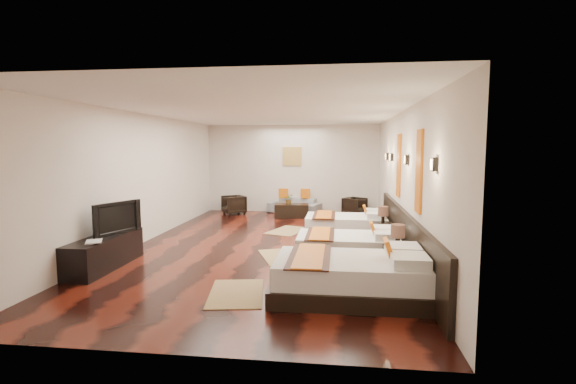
# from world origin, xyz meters

# --- Properties ---
(floor) EXTENTS (5.50, 9.50, 0.01)m
(floor) POSITION_xyz_m (0.00, 0.00, 0.00)
(floor) COLOR black
(floor) RESTS_ON ground
(ceiling) EXTENTS (5.50, 9.50, 0.01)m
(ceiling) POSITION_xyz_m (0.00, 0.00, 2.80)
(ceiling) COLOR white
(ceiling) RESTS_ON floor
(back_wall) EXTENTS (5.50, 0.01, 2.80)m
(back_wall) POSITION_xyz_m (0.00, 4.75, 1.40)
(back_wall) COLOR silver
(back_wall) RESTS_ON floor
(left_wall) EXTENTS (0.01, 9.50, 2.80)m
(left_wall) POSITION_xyz_m (-2.75, 0.00, 1.40)
(left_wall) COLOR silver
(left_wall) RESTS_ON floor
(right_wall) EXTENTS (0.01, 9.50, 2.80)m
(right_wall) POSITION_xyz_m (2.75, 0.00, 1.40)
(right_wall) COLOR silver
(right_wall) RESTS_ON floor
(headboard_panel) EXTENTS (0.08, 6.60, 0.90)m
(headboard_panel) POSITION_xyz_m (2.71, -0.80, 0.45)
(headboard_panel) COLOR black
(headboard_panel) RESTS_ON floor
(bed_near) EXTENTS (2.17, 1.37, 0.83)m
(bed_near) POSITION_xyz_m (1.70, -2.86, 0.28)
(bed_near) COLOR black
(bed_near) RESTS_ON floor
(bed_mid) EXTENTS (1.92, 1.21, 0.73)m
(bed_mid) POSITION_xyz_m (1.69, -1.00, 0.25)
(bed_mid) COLOR black
(bed_mid) RESTS_ON floor
(bed_far) EXTENTS (1.94, 1.22, 0.74)m
(bed_far) POSITION_xyz_m (1.69, 1.17, 0.25)
(bed_far) COLOR black
(bed_far) RESTS_ON floor
(nightstand_a) EXTENTS (0.43, 0.43, 0.84)m
(nightstand_a) POSITION_xyz_m (2.44, -1.83, 0.30)
(nightstand_a) COLOR black
(nightstand_a) RESTS_ON floor
(nightstand_b) EXTENTS (0.41, 0.41, 0.82)m
(nightstand_b) POSITION_xyz_m (2.44, 0.42, 0.29)
(nightstand_b) COLOR black
(nightstand_b) RESTS_ON floor
(jute_mat_near) EXTENTS (0.94, 1.31, 0.01)m
(jute_mat_near) POSITION_xyz_m (0.06, -2.96, 0.01)
(jute_mat_near) COLOR #9C7D4F
(jute_mat_near) RESTS_ON floor
(jute_mat_mid) EXTENTS (1.14, 1.39, 0.01)m
(jute_mat_mid) POSITION_xyz_m (0.45, -0.88, 0.01)
(jute_mat_mid) COLOR #9C7D4F
(jute_mat_mid) RESTS_ON floor
(jute_mat_far) EXTENTS (1.12, 1.39, 0.01)m
(jute_mat_far) POSITION_xyz_m (0.26, 1.60, 0.01)
(jute_mat_far) COLOR #9C7D4F
(jute_mat_far) RESTS_ON floor
(tv_console) EXTENTS (0.50, 1.80, 0.55)m
(tv_console) POSITION_xyz_m (-2.50, -1.97, 0.28)
(tv_console) COLOR black
(tv_console) RESTS_ON floor
(tv) EXTENTS (0.47, 0.98, 0.57)m
(tv) POSITION_xyz_m (-2.45, -1.72, 0.84)
(tv) COLOR black
(tv) RESTS_ON tv_console
(book) EXTENTS (0.36, 0.40, 0.03)m
(book) POSITION_xyz_m (-2.50, -2.50, 0.57)
(book) COLOR black
(book) RESTS_ON tv_console
(figurine) EXTENTS (0.35, 0.35, 0.35)m
(figurine) POSITION_xyz_m (-2.50, -1.21, 0.73)
(figurine) COLOR brown
(figurine) RESTS_ON tv_console
(sofa) EXTENTS (1.78, 1.18, 0.48)m
(sofa) POSITION_xyz_m (0.11, 4.45, 0.24)
(sofa) COLOR gray
(sofa) RESTS_ON floor
(armchair_left) EXTENTS (0.89, 0.88, 0.59)m
(armchair_left) POSITION_xyz_m (-1.76, 4.05, 0.29)
(armchair_left) COLOR black
(armchair_left) RESTS_ON floor
(armchair_right) EXTENTS (0.83, 0.83, 0.55)m
(armchair_right) POSITION_xyz_m (2.00, 4.33, 0.27)
(armchair_right) COLOR black
(armchair_right) RESTS_ON floor
(coffee_table) EXTENTS (1.04, 0.59, 0.40)m
(coffee_table) POSITION_xyz_m (0.11, 3.66, 0.20)
(coffee_table) COLOR black
(coffee_table) RESTS_ON floor
(table_plant) EXTENTS (0.29, 0.25, 0.30)m
(table_plant) POSITION_xyz_m (0.04, 3.60, 0.55)
(table_plant) COLOR #22531B
(table_plant) RESTS_ON coffee_table
(orange_panel_a) EXTENTS (0.04, 0.40, 1.30)m
(orange_panel_a) POSITION_xyz_m (2.73, -1.90, 1.70)
(orange_panel_a) COLOR #D86014
(orange_panel_a) RESTS_ON right_wall
(orange_panel_b) EXTENTS (0.04, 0.40, 1.30)m
(orange_panel_b) POSITION_xyz_m (2.73, 0.30, 1.70)
(orange_panel_b) COLOR #D86014
(orange_panel_b) RESTS_ON right_wall
(sconce_near) EXTENTS (0.07, 0.12, 0.18)m
(sconce_near) POSITION_xyz_m (2.70, -3.00, 1.85)
(sconce_near) COLOR black
(sconce_near) RESTS_ON right_wall
(sconce_mid) EXTENTS (0.07, 0.12, 0.18)m
(sconce_mid) POSITION_xyz_m (2.70, -0.80, 1.85)
(sconce_mid) COLOR black
(sconce_mid) RESTS_ON right_wall
(sconce_far) EXTENTS (0.07, 0.12, 0.18)m
(sconce_far) POSITION_xyz_m (2.70, 1.40, 1.85)
(sconce_far) COLOR black
(sconce_far) RESTS_ON right_wall
(sconce_lounge) EXTENTS (0.07, 0.12, 0.18)m
(sconce_lounge) POSITION_xyz_m (2.70, 2.30, 1.85)
(sconce_lounge) COLOR black
(sconce_lounge) RESTS_ON right_wall
(gold_artwork) EXTENTS (0.60, 0.04, 0.60)m
(gold_artwork) POSITION_xyz_m (0.00, 4.73, 1.80)
(gold_artwork) COLOR #AD873F
(gold_artwork) RESTS_ON back_wall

